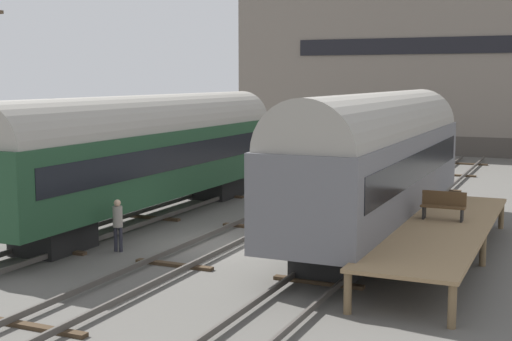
{
  "coord_description": "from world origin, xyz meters",
  "views": [
    {
      "loc": [
        10.79,
        -21.16,
        5.64
      ],
      "look_at": [
        0.0,
        3.11,
        2.2
      ],
      "focal_mm": 50.0,
      "sensor_mm": 36.0,
      "label": 1
    }
  ],
  "objects_px": {
    "train_car_grey": "(377,157)",
    "train_car_green": "(149,149)",
    "person_worker": "(118,220)",
    "bench": "(443,205)"
  },
  "relations": [
    {
      "from": "train_car_green",
      "to": "bench",
      "type": "bearing_deg",
      "value": -5.28
    },
    {
      "from": "train_car_green",
      "to": "person_worker",
      "type": "height_order",
      "value": "train_car_green"
    },
    {
      "from": "person_worker",
      "to": "train_car_grey",
      "type": "bearing_deg",
      "value": 36.84
    },
    {
      "from": "train_car_grey",
      "to": "person_worker",
      "type": "height_order",
      "value": "train_car_grey"
    },
    {
      "from": "train_car_grey",
      "to": "person_worker",
      "type": "xyz_separation_m",
      "value": [
        -7.21,
        -5.4,
        -1.87
      ]
    },
    {
      "from": "person_worker",
      "to": "bench",
      "type": "bearing_deg",
      "value": 22.31
    },
    {
      "from": "train_car_grey",
      "to": "bench",
      "type": "relative_size",
      "value": 11.2
    },
    {
      "from": "train_car_grey",
      "to": "train_car_green",
      "type": "height_order",
      "value": "train_car_grey"
    },
    {
      "from": "train_car_grey",
      "to": "train_car_green",
      "type": "relative_size",
      "value": 0.87
    },
    {
      "from": "bench",
      "to": "person_worker",
      "type": "distance_m",
      "value": 10.56
    }
  ]
}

